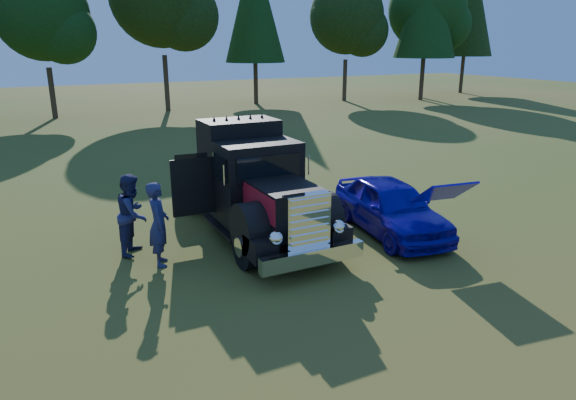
# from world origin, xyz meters

# --- Properties ---
(ground) EXTENTS (120.00, 120.00, 0.00)m
(ground) POSITION_xyz_m (0.00, 0.00, 0.00)
(ground) COLOR #2B4E17
(ground) RESTS_ON ground
(diamond_t_truck) EXTENTS (3.38, 7.16, 3.00)m
(diamond_t_truck) POSITION_xyz_m (-0.54, 2.70, 1.28)
(diamond_t_truck) COLOR black
(diamond_t_truck) RESTS_ON ground
(hotrod_coupe) EXTENTS (2.34, 4.55, 1.89)m
(hotrod_coupe) POSITION_xyz_m (2.84, 1.02, 0.75)
(hotrod_coupe) COLOR #0832B9
(hotrod_coupe) RESTS_ON ground
(spectator_near) EXTENTS (0.62, 0.81, 2.00)m
(spectator_near) POSITION_xyz_m (-3.30, 1.73, 1.00)
(spectator_near) COLOR #1D1E44
(spectator_near) RESTS_ON ground
(spectator_far) EXTENTS (1.15, 1.23, 2.01)m
(spectator_far) POSITION_xyz_m (-3.69, 2.72, 1.01)
(spectator_far) COLOR #20284A
(spectator_far) RESTS_ON ground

